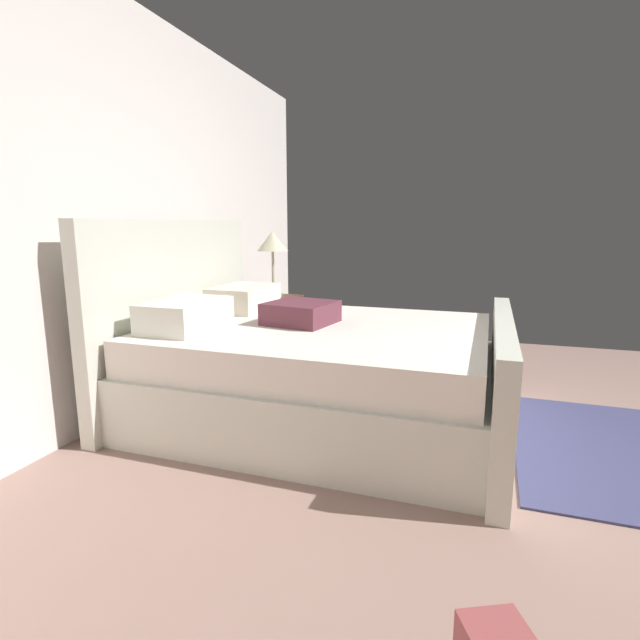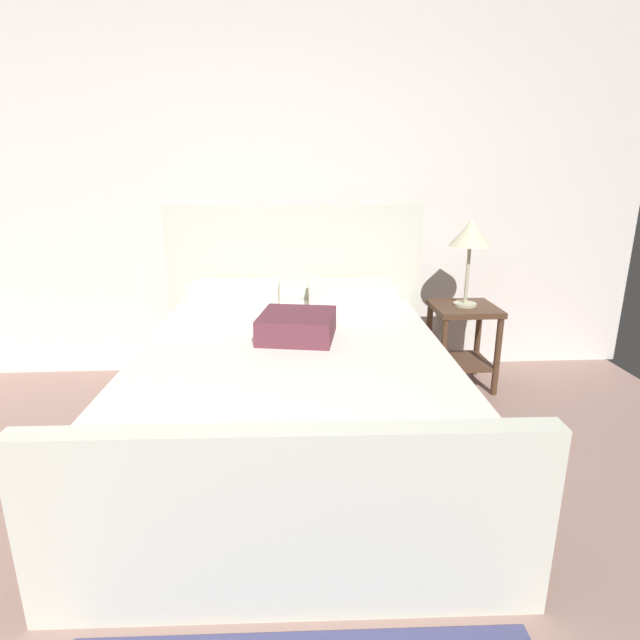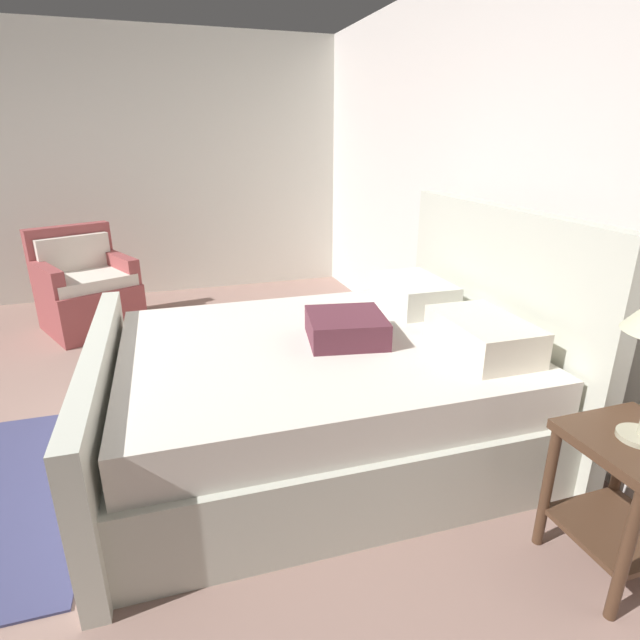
# 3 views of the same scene
# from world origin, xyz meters

# --- Properties ---
(wall_back) EXTENTS (6.12, 0.12, 2.68)m
(wall_back) POSITION_xyz_m (0.00, 3.20, 1.34)
(wall_back) COLOR silver
(wall_back) RESTS_ON ground
(wall_side_left) EXTENTS (0.12, 6.41, 2.68)m
(wall_side_left) POSITION_xyz_m (-3.06, 0.00, 1.34)
(wall_side_left) COLOR silver
(wall_side_left) RESTS_ON ground
(bed) EXTENTS (1.86, 2.32, 1.29)m
(bed) POSITION_xyz_m (0.38, 1.92, 0.35)
(bed) COLOR silver
(bed) RESTS_ON ground
(nightstand_right) EXTENTS (0.44, 0.44, 0.60)m
(nightstand_right) POSITION_xyz_m (1.60, 2.72, 0.40)
(nightstand_right) COLOR #4A3020
(nightstand_right) RESTS_ON ground
(armchair) EXTENTS (0.96, 0.96, 0.90)m
(armchair) POSITION_xyz_m (-2.01, 0.45, 0.35)
(armchair) COLOR #9B4647
(armchair) RESTS_ON ground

